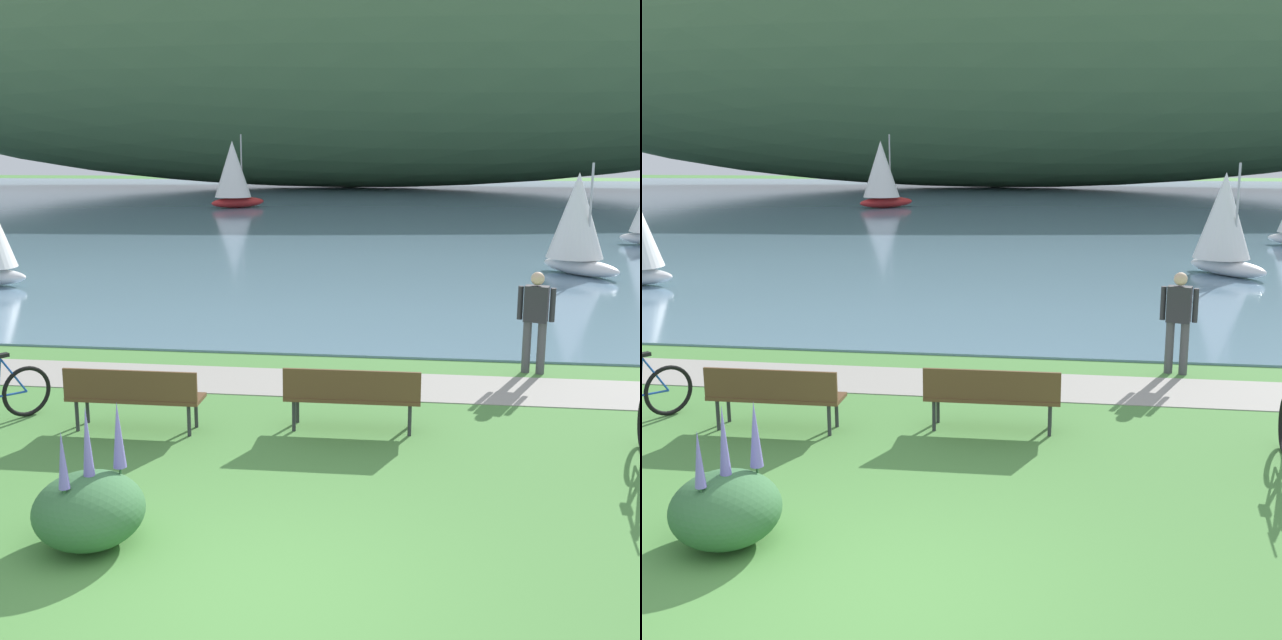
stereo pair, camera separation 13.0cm
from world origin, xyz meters
TOP-DOWN VIEW (x-y plane):
  - ground_plane at (0.00, 0.00)m, footprint 200.00×200.00m
  - bay_water at (0.00, 47.94)m, footprint 180.00×80.00m
  - distant_hillside at (-5.77, 70.27)m, footprint 109.18×28.00m
  - shoreline_path at (0.00, 6.24)m, footprint 60.00×1.50m
  - park_bench_near_camera at (0.57, 4.15)m, footprint 1.81×0.50m
  - park_bench_further_along at (-2.29, 3.77)m, footprint 1.80×0.49m
  - person_at_shoreline at (3.32, 7.32)m, footprint 0.59×0.32m
  - echium_bush_closest_to_camera at (-1.61, 0.75)m, footprint 1.05×1.05m
  - sailboat_mid_bay at (5.90, 18.16)m, footprint 2.46×2.69m
  - sailboat_far_off at (-10.31, 42.78)m, footprint 3.55×3.60m

SIDE VIEW (x-z plane):
  - ground_plane at x=0.00m, z-range 0.00..0.00m
  - shoreline_path at x=0.00m, z-range 0.00..0.01m
  - bay_water at x=0.00m, z-range 0.00..0.04m
  - echium_bush_closest_to_camera at x=-1.61m, z-range -0.32..1.06m
  - park_bench_near_camera at x=0.57m, z-range 0.08..0.96m
  - park_bench_further_along at x=-2.29m, z-range 0.08..0.96m
  - person_at_shoreline at x=3.32m, z-range 0.12..1.83m
  - sailboat_mid_bay at x=5.90m, z-range -0.06..3.19m
  - sailboat_far_off at x=-10.31m, z-range -0.09..4.38m
  - distant_hillside at x=-5.77m, z-range 0.04..26.36m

